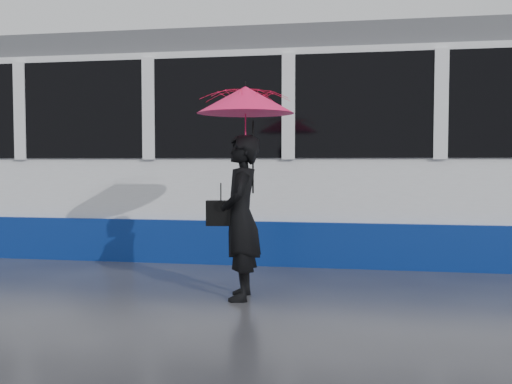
# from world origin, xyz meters

# --- Properties ---
(ground) EXTENTS (90.00, 90.00, 0.00)m
(ground) POSITION_xyz_m (0.00, 0.00, 0.00)
(ground) COLOR #28282D
(ground) RESTS_ON ground
(rails) EXTENTS (34.00, 1.51, 0.02)m
(rails) POSITION_xyz_m (0.00, 2.50, 0.01)
(rails) COLOR #3F3D38
(rails) RESTS_ON ground
(tram) EXTENTS (26.00, 2.56, 3.35)m
(tram) POSITION_xyz_m (0.04, 2.50, 1.64)
(tram) COLOR white
(tram) RESTS_ON ground
(woman) EXTENTS (0.49, 0.68, 1.73)m
(woman) POSITION_xyz_m (-0.74, -0.66, 0.86)
(woman) COLOR black
(woman) RESTS_ON ground
(umbrella) EXTENTS (1.14, 1.14, 1.16)m
(umbrella) POSITION_xyz_m (-0.69, -0.66, 1.89)
(umbrella) COLOR #F71458
(umbrella) RESTS_ON ground
(handbag) EXTENTS (0.32, 0.17, 0.45)m
(handbag) POSITION_xyz_m (-0.96, -0.64, 0.90)
(handbag) COLOR black
(handbag) RESTS_ON ground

